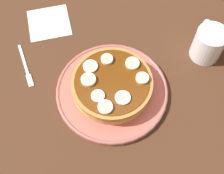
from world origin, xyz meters
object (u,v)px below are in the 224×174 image
banana_slice_2 (98,96)px  napkin (49,23)px  banana_slice_4 (132,64)px  coffee_mug (208,43)px  plate (112,91)px  pancake_stack (111,84)px  banana_slice_1 (142,78)px  banana_slice_6 (90,66)px  banana_slice_7 (105,107)px  banana_slice_0 (88,79)px  banana_slice_3 (123,98)px  fork (26,67)px  banana_slice_5 (107,59)px

banana_slice_2 → napkin: size_ratio=0.27×
banana_slice_2 → banana_slice_4: bearing=-42.1°
coffee_mug → plate: bearing=117.0°
pancake_stack → banana_slice_1: size_ratio=6.59×
banana_slice_4 → banana_slice_6: banana_slice_4 is taller
plate → pancake_stack: (0.28, 0.19, 2.63)cm
banana_slice_7 → banana_slice_0: bearing=30.0°
banana_slice_1 → coffee_mug: bearing=-55.9°
banana_slice_2 → banana_slice_4: size_ratio=0.92×
banana_slice_4 → coffee_mug: 20.15cm
plate → banana_slice_0: size_ratio=7.92×
banana_slice_4 → plate: bearing=134.4°
banana_slice_7 → banana_slice_6: bearing=20.1°
banana_slice_2 → banana_slice_6: same height
banana_slice_4 → coffee_mug: bearing=-68.5°
plate → banana_slice_4: 8.16cm
banana_slice_0 → banana_slice_1: same height
banana_slice_1 → banana_slice_3: size_ratio=0.86×
plate → banana_slice_6: bearing=54.5°
banana_slice_0 → banana_slice_7: 7.82cm
plate → banana_slice_0: 7.33cm
banana_slice_0 → banana_slice_7: (-6.77, -3.91, -0.07)cm
banana_slice_7 → pancake_stack: bearing=-9.3°
banana_slice_2 → banana_slice_7: 3.09cm
banana_slice_0 → napkin: size_ratio=0.30×
banana_slice_7 → fork: 24.63cm
banana_slice_5 → napkin: bearing=46.5°
banana_slice_6 → banana_slice_7: bearing=-159.9°
pancake_stack → napkin: (20.58, 17.33, -3.30)cm
banana_slice_3 → banana_slice_7: banana_slice_7 is taller
banana_slice_1 → banana_slice_2: (-4.48, 9.66, -0.11)cm
banana_slice_0 → banana_slice_6: bearing=-4.3°
banana_slice_2 → banana_slice_3: (-0.34, -5.34, -0.02)cm
banana_slice_0 → banana_slice_6: (3.25, -0.24, -0.13)cm
plate → banana_slice_6: 7.90cm
banana_slice_6 → banana_slice_5: bearing=-63.0°
banana_slice_4 → coffee_mug: coffee_mug is taller
banana_slice_4 → fork: size_ratio=0.26×
banana_slice_1 → plate: bearing=95.2°
banana_slice_4 → banana_slice_0: bearing=113.1°
banana_slice_0 → banana_slice_3: 8.83cm
plate → banana_slice_6: (3.55, 4.97, 5.01)cm
banana_slice_6 → banana_slice_7: banana_slice_7 is taller
banana_slice_4 → coffee_mug: size_ratio=0.30×
banana_slice_4 → napkin: 28.09cm
banana_slice_1 → napkin: banana_slice_1 is taller
banana_slice_3 → napkin: (25.07, 19.89, -5.67)cm
plate → fork: 22.47cm
plate → banana_slice_5: banana_slice_5 is taller
banana_slice_1 → coffee_mug: (11.21, -16.54, -1.63)cm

